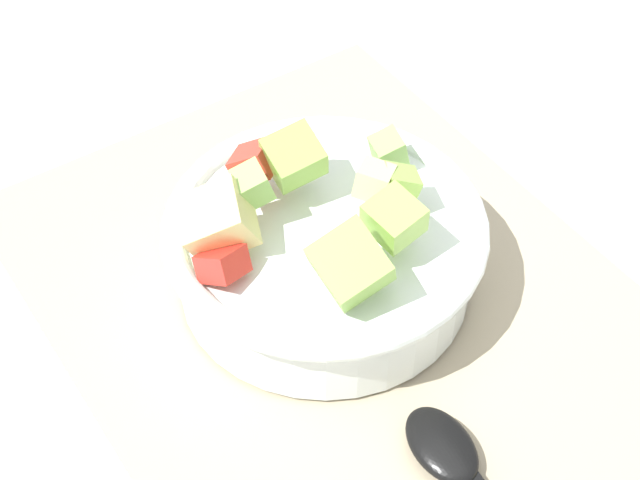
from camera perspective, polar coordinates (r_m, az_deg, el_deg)
ground_plane at (r=0.67m, az=0.97°, el=-3.43°), size 2.40×2.40×0.00m
placemat at (r=0.66m, az=0.97°, el=-3.26°), size 0.45×0.35×0.01m
salad_bowl at (r=0.64m, az=-0.06°, el=-0.41°), size 0.21×0.21×0.11m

